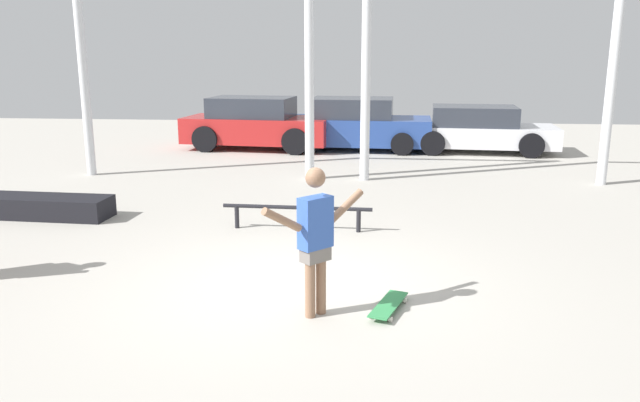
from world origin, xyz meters
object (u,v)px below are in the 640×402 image
object	(u,v)px
parked_car_red	(256,124)
parked_car_blue	(356,125)
grind_box	(40,207)
skateboard	(388,305)
grind_rail	(297,211)
parked_car_white	(478,130)
skateboarder	(315,234)

from	to	relation	value
parked_car_red	parked_car_blue	world-z (taller)	parked_car_red
parked_car_blue	grind_box	bearing A→B (deg)	-119.47
parked_car_red	grind_box	bearing A→B (deg)	-99.74
skateboard	parked_car_red	xyz separation A→B (m)	(-3.61, 11.18, 0.65)
grind_rail	parked_car_red	size ratio (longest dim) A/B	0.55
grind_box	parked_car_white	world-z (taller)	parked_car_white
grind_rail	parked_car_blue	bearing A→B (deg)	85.93
skateboard	grind_rail	world-z (taller)	grind_rail
skateboarder	grind_rail	distance (m)	3.29
parked_car_red	parked_car_blue	bearing A→B (deg)	9.49
grind_box	grind_rail	xyz separation A→B (m)	(4.39, -0.38, 0.13)
grind_box	parked_car_red	distance (m)	8.12
parked_car_red	parked_car_white	world-z (taller)	parked_car_red
grind_box	parked_car_white	size ratio (longest dim) A/B	0.57
skateboarder	grind_rail	xyz separation A→B (m)	(-0.61, 3.18, -0.58)
grind_box	grind_rail	size ratio (longest dim) A/B	1.03
skateboarder	parked_car_blue	bearing A→B (deg)	43.29
grind_box	grind_rail	world-z (taller)	grind_rail
skateboarder	parked_car_blue	xyz separation A→B (m)	(-0.02, 11.55, -0.19)
skateboard	parked_car_red	world-z (taller)	parked_car_red
grind_rail	parked_car_blue	size ratio (longest dim) A/B	0.56
parked_car_blue	parked_car_white	size ratio (longest dim) A/B	0.98
grind_box	parked_car_red	world-z (taller)	parked_car_red
skateboard	skateboarder	bearing A→B (deg)	121.67
parked_car_red	grind_rail	bearing A→B (deg)	-69.07
skateboard	parked_car_white	xyz separation A→B (m)	(2.57, 11.23, 0.55)
parked_car_white	grind_box	bearing A→B (deg)	-132.51
grind_rail	parked_car_white	world-z (taller)	parked_car_white
grind_rail	parked_car_blue	xyz separation A→B (m)	(0.60, 8.38, 0.39)
skateboard	grind_rail	bearing A→B (deg)	42.67
skateboarder	parked_car_white	distance (m)	11.90
grind_rail	parked_car_white	bearing A→B (deg)	64.45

